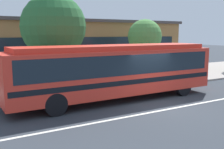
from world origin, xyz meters
The scene contains 9 objects.
ground_plane centered at (0.00, 0.00, 0.00)m, with size 120.00×120.00×0.00m, color #33383F.
sidewalk_slab centered at (0.00, 7.35, 0.06)m, with size 60.00×8.00×0.12m, color #A3978E.
lane_stripe_center centered at (0.00, -0.80, 0.00)m, with size 56.00×0.16×0.01m, color silver.
transit_bus centered at (-1.35, 2.00, 1.69)m, with size 11.42×2.58×2.91m.
pedestrian_waiting_near_sign centered at (-1.01, 4.79, 1.11)m, with size 0.47×0.47×1.70m.
bus_stop_sign centered at (4.11, 3.77, 1.68)m, with size 0.13×0.44×2.43m.
street_tree_near_stop centered at (-3.38, 5.71, 3.90)m, with size 3.85×3.85×5.72m.
street_tree_mid_block centered at (3.96, 6.46, 3.26)m, with size 2.57×2.57×4.46m.
station_building centered at (-0.47, 14.05, 2.34)m, with size 22.37×9.26×4.66m.
Camera 1 is at (-8.62, -9.99, 3.51)m, focal length 43.28 mm.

